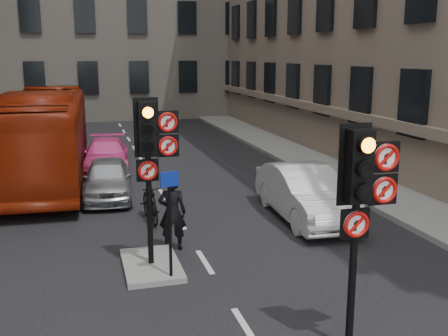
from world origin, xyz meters
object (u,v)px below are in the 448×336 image
signal_near (363,190)px  car_pink (106,155)px  car_silver (108,179)px  motorcycle (150,202)px  motorcyclist (172,213)px  signal_far (152,146)px  bus_red (44,135)px  car_white (305,193)px  info_sign (170,209)px

signal_near → car_pink: size_ratio=0.84×
car_silver → motorcycle: 2.93m
signal_near → motorcyclist: 5.66m
signal_far → motorcyclist: 2.14m
car_silver → bus_red: bus_red is taller
car_pink → signal_far: bearing=-82.5°
car_white → bus_red: bus_red is taller
motorcyclist → motorcycle: bearing=-67.9°
info_sign → car_pink: bearing=79.4°
signal_near → car_silver: bearing=107.9°
signal_far → car_white: (4.58, 2.36, -1.96)m
car_white → motorcyclist: motorcyclist is taller
signal_near → car_pink: bearing=102.1°
car_silver → motorcyclist: size_ratio=2.08×
car_white → bus_red: (-7.29, 7.19, 0.88)m
signal_far → bus_red: 9.98m
bus_red → info_sign: 10.76m
bus_red → car_white: bearing=-42.6°
motorcycle → motorcyclist: (0.23, -2.30, 0.36)m
car_silver → car_pink: 4.24m
bus_red → signal_near: bearing=-66.6°
signal_far → car_silver: (-0.65, 6.06, -2.06)m
signal_near → motorcyclist: bearing=112.1°
motorcycle → info_sign: info_sign is taller
bus_red → signal_far: bearing=-72.1°
car_silver → info_sign: 6.98m
motorcycle → signal_near: bearing=-77.5°
signal_near → info_sign: bearing=126.8°
info_sign → signal_far: bearing=90.7°
signal_far → car_white: signal_far is taller
signal_near → info_sign: size_ratio=1.63×
signal_far → info_sign: size_ratio=1.63×
motorcycle → info_sign: bearing=-96.4°
bus_red → motorcyclist: (3.28, -8.54, -0.72)m
car_white → motorcyclist: (-4.01, -1.35, 0.16)m
car_silver → car_pink: size_ratio=0.89×
car_white → car_pink: bearing=124.6°
car_white → car_pink: car_white is taller
signal_far → bus_red: signal_far is taller
motorcyclist → car_pink: bearing=-67.2°
car_silver → motorcyclist: 5.21m
signal_far → bus_red: size_ratio=0.31×
bus_red → info_sign: bus_red is taller
info_sign → car_white: bearing=21.9°
signal_near → info_sign: 4.12m
car_pink → motorcycle: size_ratio=2.34×
car_pink → bus_red: bus_red is taller
motorcycle → car_silver: bearing=105.2°
signal_near → motorcyclist: size_ratio=1.97×
info_sign → car_silver: bearing=83.1°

